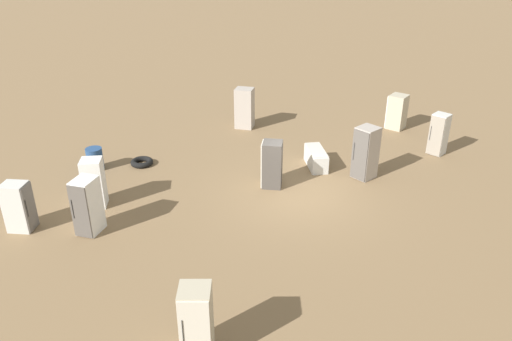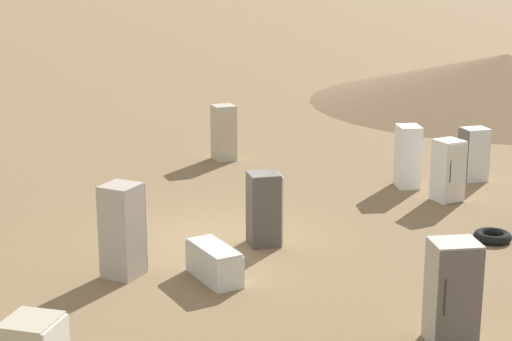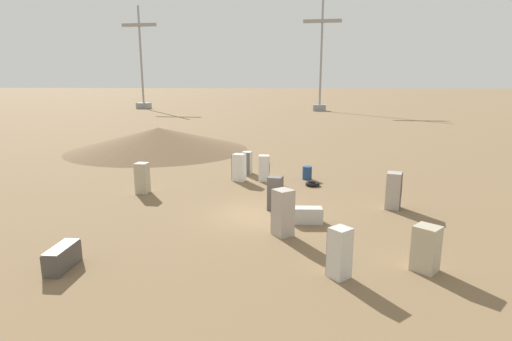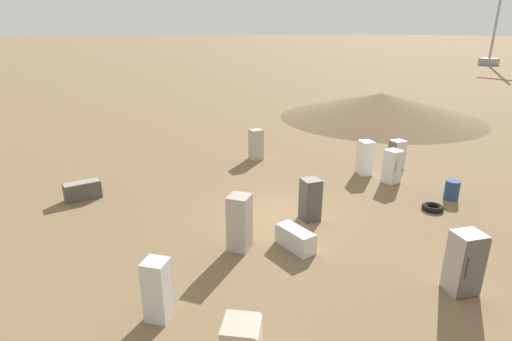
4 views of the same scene
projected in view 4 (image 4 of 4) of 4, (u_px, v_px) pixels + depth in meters
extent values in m
plane|color=brown|center=(282.00, 218.00, 15.53)|extent=(1000.00, 1000.00, 0.00)
cone|color=brown|center=(380.00, 106.00, 32.75)|extent=(16.40, 16.40, 2.06)
cube|color=gray|center=(489.00, 62.00, 81.81)|extent=(2.83, 2.83, 1.42)
cylinder|color=gray|center=(501.00, 0.00, 77.89)|extent=(0.47, 0.47, 22.17)
cube|color=silver|center=(397.00, 154.00, 20.84)|extent=(0.65, 0.74, 1.51)
cube|color=#56514C|center=(391.00, 155.00, 20.71)|extent=(0.56, 0.10, 1.45)
cylinder|color=#2D2D2D|center=(388.00, 153.00, 20.85)|extent=(0.02, 0.02, 0.53)
cube|color=#A89E93|center=(464.00, 263.00, 10.90)|extent=(0.84, 0.91, 1.79)
cube|color=#56514C|center=(474.00, 270.00, 10.58)|extent=(0.22, 0.73, 1.72)
cylinder|color=#2D2D2D|center=(467.00, 269.00, 10.46)|extent=(0.02, 0.02, 0.63)
cube|color=#A89E93|center=(240.00, 223.00, 13.04)|extent=(0.97, 0.97, 1.90)
cube|color=#56514C|center=(244.00, 218.00, 13.37)|extent=(0.51, 0.46, 1.83)
cylinder|color=#2D2D2D|center=(250.00, 216.00, 13.29)|extent=(0.02, 0.02, 0.67)
cube|color=silver|center=(158.00, 290.00, 9.88)|extent=(0.81, 0.81, 1.64)
cube|color=gray|center=(163.00, 283.00, 10.15)|extent=(0.42, 0.43, 1.58)
cylinder|color=#2D2D2D|center=(171.00, 281.00, 10.10)|extent=(0.02, 0.02, 0.58)
cube|color=white|center=(365.00, 158.00, 19.97)|extent=(0.87, 0.78, 1.71)
cube|color=#56514C|center=(362.00, 156.00, 20.32)|extent=(0.20, 0.55, 1.65)
cylinder|color=#2D2D2D|center=(365.00, 153.00, 20.36)|extent=(0.02, 0.02, 0.60)
cube|color=#B2A88E|center=(256.00, 145.00, 22.25)|extent=(0.64, 0.66, 1.71)
cube|color=beige|center=(253.00, 143.00, 22.53)|extent=(0.05, 0.63, 1.65)
cylinder|color=#2D2D2D|center=(256.00, 141.00, 22.63)|extent=(0.02, 0.02, 0.60)
cube|color=silver|center=(295.00, 239.00, 13.27)|extent=(1.51, 0.76, 0.66)
cube|color=beige|center=(296.00, 230.00, 13.15)|extent=(1.45, 0.73, 0.04)
cube|color=#4C4742|center=(83.00, 191.00, 17.12)|extent=(0.65, 1.52, 0.74)
cube|color=gray|center=(81.00, 183.00, 16.99)|extent=(0.62, 1.46, 0.04)
cube|color=#4C4742|center=(310.00, 199.00, 15.15)|extent=(0.74, 0.74, 1.64)
cube|color=beige|center=(318.00, 198.00, 15.26)|extent=(0.63, 0.13, 1.57)
cylinder|color=#2D2D2D|center=(322.00, 198.00, 15.04)|extent=(0.02, 0.02, 0.57)
cube|color=white|center=(392.00, 166.00, 18.84)|extent=(0.69, 0.69, 1.62)
cube|color=beige|center=(398.00, 168.00, 18.58)|extent=(0.10, 0.61, 1.55)
cylinder|color=#2D2D2D|center=(396.00, 168.00, 18.41)|extent=(0.02, 0.02, 0.57)
torus|color=black|center=(433.00, 207.00, 16.16)|extent=(0.85, 0.85, 0.21)
cylinder|color=navy|center=(452.00, 190.00, 17.11)|extent=(0.59, 0.59, 0.84)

